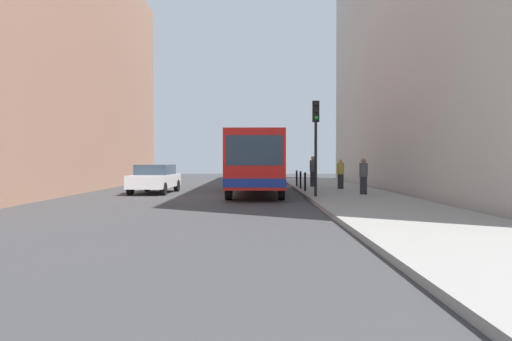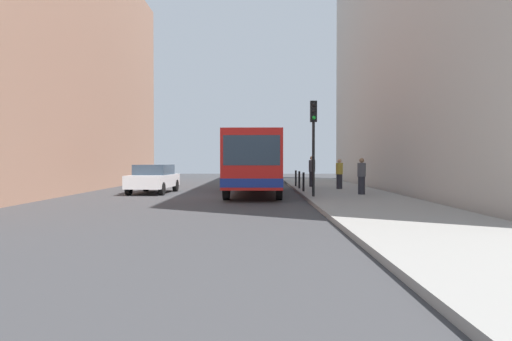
{
  "view_description": "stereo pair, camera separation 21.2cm",
  "coord_description": "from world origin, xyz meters",
  "px_view_note": "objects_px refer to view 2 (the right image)",
  "views": [
    {
      "loc": [
        0.98,
        -22.29,
        1.69
      ],
      "look_at": [
        1.07,
        0.28,
        1.23
      ],
      "focal_mm": 33.85,
      "sensor_mm": 36.0,
      "label": 1
    },
    {
      "loc": [
        1.19,
        -22.29,
        1.69
      ],
      "look_at": [
        1.07,
        0.28,
        1.23
      ],
      "focal_mm": 33.85,
      "sensor_mm": 36.0,
      "label": 2
    }
  ],
  "objects_px": {
    "traffic_light": "(314,130)",
    "bollard_far": "(296,178)",
    "bus": "(255,160)",
    "pedestrian_near_signal": "(362,176)",
    "bollard_mid": "(299,180)",
    "pedestrian_far_sidewalk": "(312,171)",
    "pedestrian_mid_sidewalk": "(339,174)",
    "car_beside_bus": "(154,178)",
    "car_behind_bus": "(264,173)",
    "bollard_near": "(304,182)"
  },
  "relations": [
    {
      "from": "car_beside_bus",
      "to": "bollard_far",
      "type": "height_order",
      "value": "car_beside_bus"
    },
    {
      "from": "traffic_light",
      "to": "bollard_near",
      "type": "distance_m",
      "value": 4.22
    },
    {
      "from": "pedestrian_near_signal",
      "to": "car_beside_bus",
      "type": "bearing_deg",
      "value": -110.53
    },
    {
      "from": "pedestrian_near_signal",
      "to": "traffic_light",
      "type": "bearing_deg",
      "value": -65.39
    },
    {
      "from": "bus",
      "to": "bollard_near",
      "type": "distance_m",
      "value": 2.73
    },
    {
      "from": "bus",
      "to": "car_behind_bus",
      "type": "bearing_deg",
      "value": -92.42
    },
    {
      "from": "bollard_mid",
      "to": "car_behind_bus",
      "type": "bearing_deg",
      "value": 101.31
    },
    {
      "from": "bollard_mid",
      "to": "bus",
      "type": "bearing_deg",
      "value": -140.59
    },
    {
      "from": "bollard_near",
      "to": "bollard_mid",
      "type": "height_order",
      "value": "same"
    },
    {
      "from": "bus",
      "to": "bollard_near",
      "type": "relative_size",
      "value": 11.64
    },
    {
      "from": "pedestrian_mid_sidewalk",
      "to": "bus",
      "type": "bearing_deg",
      "value": 103.23
    },
    {
      "from": "bollard_near",
      "to": "pedestrian_mid_sidewalk",
      "type": "height_order",
      "value": "pedestrian_mid_sidewalk"
    },
    {
      "from": "car_beside_bus",
      "to": "bollard_near",
      "type": "distance_m",
      "value": 7.74
    },
    {
      "from": "bus",
      "to": "car_behind_bus",
      "type": "xyz_separation_m",
      "value": [
        0.63,
        11.11,
        -0.94
      ]
    },
    {
      "from": "bus",
      "to": "pedestrian_mid_sidewalk",
      "type": "xyz_separation_m",
      "value": [
        4.59,
        1.57,
        -0.76
      ]
    },
    {
      "from": "bus",
      "to": "bollard_far",
      "type": "distance_m",
      "value": 5.26
    },
    {
      "from": "pedestrian_mid_sidewalk",
      "to": "bollard_mid",
      "type": "bearing_deg",
      "value": 72.62
    },
    {
      "from": "bollard_mid",
      "to": "pedestrian_far_sidewalk",
      "type": "height_order",
      "value": "pedestrian_far_sidewalk"
    },
    {
      "from": "bus",
      "to": "bollard_mid",
      "type": "xyz_separation_m",
      "value": [
        2.45,
        2.01,
        -1.1
      ]
    },
    {
      "from": "bus",
      "to": "pedestrian_near_signal",
      "type": "height_order",
      "value": "bus"
    },
    {
      "from": "car_behind_bus",
      "to": "bollard_mid",
      "type": "distance_m",
      "value": 9.27
    },
    {
      "from": "bollard_mid",
      "to": "pedestrian_far_sidewalk",
      "type": "relative_size",
      "value": 0.52
    },
    {
      "from": "bus",
      "to": "traffic_light",
      "type": "xyz_separation_m",
      "value": [
        2.55,
        -3.96,
        1.28
      ]
    },
    {
      "from": "pedestrian_near_signal",
      "to": "pedestrian_far_sidewalk",
      "type": "xyz_separation_m",
      "value": [
        -1.55,
        6.42,
        0.09
      ]
    },
    {
      "from": "bollard_near",
      "to": "car_behind_bus",
      "type": "bearing_deg",
      "value": 98.92
    },
    {
      "from": "traffic_light",
      "to": "pedestrian_far_sidewalk",
      "type": "xyz_separation_m",
      "value": [
        0.79,
        7.72,
        -1.94
      ]
    },
    {
      "from": "traffic_light",
      "to": "bollard_far",
      "type": "height_order",
      "value": "traffic_light"
    },
    {
      "from": "car_beside_bus",
      "to": "pedestrian_near_signal",
      "type": "xyz_separation_m",
      "value": [
        10.15,
        -2.94,
        0.19
      ]
    },
    {
      "from": "car_behind_bus",
      "to": "bollard_near",
      "type": "relative_size",
      "value": 4.71
    },
    {
      "from": "bus",
      "to": "bollard_near",
      "type": "bearing_deg",
      "value": 169.63
    },
    {
      "from": "bollard_mid",
      "to": "traffic_light",
      "type": "bearing_deg",
      "value": -89.04
    },
    {
      "from": "bollard_mid",
      "to": "bollard_far",
      "type": "relative_size",
      "value": 1.0
    },
    {
      "from": "pedestrian_near_signal",
      "to": "pedestrian_far_sidewalk",
      "type": "distance_m",
      "value": 6.61
    },
    {
      "from": "bollard_near",
      "to": "car_beside_bus",
      "type": "bearing_deg",
      "value": 174.37
    },
    {
      "from": "pedestrian_mid_sidewalk",
      "to": "pedestrian_far_sidewalk",
      "type": "relative_size",
      "value": 0.9
    },
    {
      "from": "car_behind_bus",
      "to": "bollard_near",
      "type": "bearing_deg",
      "value": 96.52
    },
    {
      "from": "bollard_far",
      "to": "bollard_mid",
      "type": "bearing_deg",
      "value": -90.0
    },
    {
      "from": "car_beside_bus",
      "to": "pedestrian_mid_sidewalk",
      "type": "height_order",
      "value": "pedestrian_mid_sidewalk"
    },
    {
      "from": "pedestrian_mid_sidewalk",
      "to": "pedestrian_near_signal",
      "type": "bearing_deg",
      "value": 178.49
    },
    {
      "from": "car_behind_bus",
      "to": "pedestrian_near_signal",
      "type": "xyz_separation_m",
      "value": [
        4.27,
        -13.77,
        0.19
      ]
    },
    {
      "from": "traffic_light",
      "to": "bollard_mid",
      "type": "bearing_deg",
      "value": 90.96
    },
    {
      "from": "pedestrian_near_signal",
      "to": "pedestrian_mid_sidewalk",
      "type": "xyz_separation_m",
      "value": [
        -0.3,
        4.23,
        -0.01
      ]
    },
    {
      "from": "car_beside_bus",
      "to": "traffic_light",
      "type": "bearing_deg",
      "value": 154.36
    },
    {
      "from": "car_beside_bus",
      "to": "pedestrian_near_signal",
      "type": "distance_m",
      "value": 10.57
    },
    {
      "from": "traffic_light",
      "to": "bollard_far",
      "type": "relative_size",
      "value": 4.32
    },
    {
      "from": "pedestrian_near_signal",
      "to": "pedestrian_mid_sidewalk",
      "type": "distance_m",
      "value": 4.24
    },
    {
      "from": "bus",
      "to": "bollard_mid",
      "type": "relative_size",
      "value": 11.64
    },
    {
      "from": "bollard_far",
      "to": "pedestrian_near_signal",
      "type": "relative_size",
      "value": 0.57
    },
    {
      "from": "traffic_light",
      "to": "pedestrian_far_sidewalk",
      "type": "height_order",
      "value": "traffic_light"
    },
    {
      "from": "bus",
      "to": "pedestrian_near_signal",
      "type": "distance_m",
      "value": 5.63
    }
  ]
}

